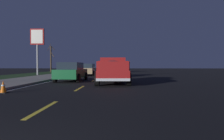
{
  "coord_description": "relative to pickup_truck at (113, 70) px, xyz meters",
  "views": [
    {
      "loc": [
        -1.65,
        -2.24,
        1.26
      ],
      "look_at": [
        13.35,
        -1.66,
        0.95
      ],
      "focal_mm": 31.62,
      "sensor_mm": 36.0,
      "label": 1
    }
  ],
  "objects": [
    {
      "name": "sedan_tan",
      "position": [
        11.6,
        3.7,
        -0.2
      ],
      "size": [
        4.42,
        2.05,
        1.54
      ],
      "color": "#9E845B",
      "rests_on": "ground"
    },
    {
      "name": "sidewalk_shoulder",
      "position": [
        14.43,
        7.45,
        -0.92
      ],
      "size": [
        108.0,
        4.0,
        0.12
      ],
      "primitive_type": "cube",
      "color": "gray",
      "rests_on": "ground"
    },
    {
      "name": "lane_markings",
      "position": [
        16.15,
        4.3,
        -0.98
      ],
      "size": [
        108.0,
        3.54,
        0.01
      ],
      "color": "yellow",
      "rests_on": "ground"
    },
    {
      "name": "sedan_green",
      "position": [
        1.93,
        3.49,
        -0.2
      ],
      "size": [
        4.43,
        2.08,
        1.54
      ],
      "color": "#14592D",
      "rests_on": "ground"
    },
    {
      "name": "traffic_cone_near",
      "position": [
        -5.31,
        4.91,
        -0.7
      ],
      "size": [
        0.36,
        0.36,
        0.58
      ],
      "color": "black",
      "rests_on": "ground"
    },
    {
      "name": "gas_price_sign",
      "position": [
        12.64,
        10.88,
        3.79
      ],
      "size": [
        0.27,
        1.9,
        6.39
      ],
      "color": "#99999E",
      "rests_on": "ground"
    },
    {
      "name": "grass_verge",
      "position": [
        14.43,
        12.45,
        -0.98
      ],
      "size": [
        108.0,
        6.0,
        0.01
      ],
      "primitive_type": "cube",
      "color": "#1E3819",
      "rests_on": "ground"
    },
    {
      "name": "pickup_truck",
      "position": [
        0.0,
        0.0,
        0.0
      ],
      "size": [
        5.49,
        2.41,
        1.87
      ],
      "color": "maroon",
      "rests_on": "ground"
    },
    {
      "name": "sedan_red",
      "position": [
        9.5,
        0.03,
        -0.2
      ],
      "size": [
        4.4,
        2.02,
        1.54
      ],
      "color": "maroon",
      "rests_on": "ground"
    },
    {
      "name": "bare_tree_far",
      "position": [
        23.9,
        12.97,
        1.77
      ],
      "size": [
        1.77,
        1.69,
        5.6
      ],
      "color": "#423323",
      "rests_on": "ground"
    },
    {
      "name": "ground",
      "position": [
        14.43,
        1.75,
        -0.98
      ],
      "size": [
        144.0,
        144.0,
        0.0
      ],
      "primitive_type": "plane",
      "color": "black"
    },
    {
      "name": "sedan_white",
      "position": [
        27.23,
        -0.19,
        -0.2
      ],
      "size": [
        4.43,
        2.07,
        1.54
      ],
      "color": "silver",
      "rests_on": "ground"
    }
  ]
}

